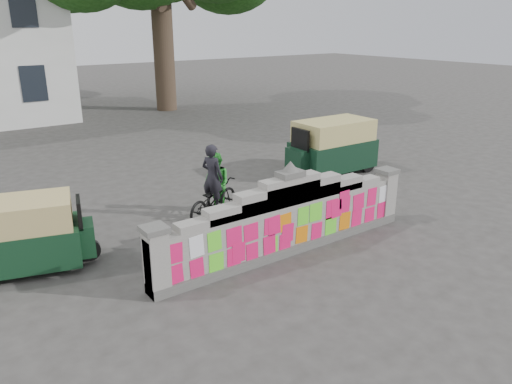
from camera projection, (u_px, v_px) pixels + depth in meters
The scene contains 7 objects.
ground at pixel (288, 252), 10.67m from camera, with size 100.00×100.00×0.00m, color #383533.
parapet_wall at pixel (289, 219), 10.42m from camera, with size 6.48×0.44×2.01m.
cyclist_bike at pixel (213, 199), 12.38m from camera, with size 0.64×1.83×0.96m, color black.
cyclist_rider at pixel (213, 186), 12.27m from camera, with size 0.60×0.39×1.63m, color black.
pedestrian at pixel (216, 183), 12.60m from camera, with size 0.76×0.59×1.57m, color green.
rickshaw_left at pixel (21, 235), 9.66m from camera, with size 2.71×1.78×1.45m.
rickshaw_right at pixel (331, 146), 15.92m from camera, with size 3.11×1.49×1.72m.
Camera 1 is at (-6.22, -7.44, 4.68)m, focal length 35.00 mm.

